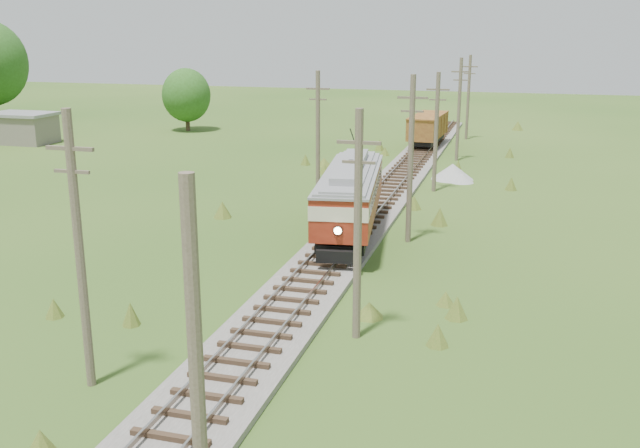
% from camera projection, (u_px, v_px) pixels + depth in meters
% --- Properties ---
extents(railbed_main, '(3.60, 96.00, 0.57)m').
position_uv_depth(railbed_main, '(363.00, 220.00, 42.58)').
color(railbed_main, '#605B54').
rests_on(railbed_main, ground).
extents(streetcar, '(4.54, 12.46, 5.64)m').
position_uv_depth(streetcar, '(350.00, 192.00, 38.89)').
color(streetcar, black).
rests_on(streetcar, ground).
extents(gondola, '(3.13, 8.28, 2.70)m').
position_uv_depth(gondola, '(428.00, 127.00, 69.06)').
color(gondola, black).
rests_on(gondola, ground).
extents(gravel_pile, '(3.35, 3.55, 1.22)m').
position_uv_depth(gravel_pile, '(454.00, 172.00, 54.85)').
color(gravel_pile, gray).
rests_on(gravel_pile, ground).
extents(utility_pole_r_1, '(0.30, 0.30, 8.80)m').
position_uv_depth(utility_pole_r_1, '(198.00, 396.00, 13.75)').
color(utility_pole_r_1, brown).
rests_on(utility_pole_r_1, ground).
extents(utility_pole_r_2, '(1.60, 0.30, 8.60)m').
position_uv_depth(utility_pole_r_2, '(358.00, 224.00, 25.75)').
color(utility_pole_r_2, brown).
rests_on(utility_pole_r_2, ground).
extents(utility_pole_r_3, '(1.60, 0.30, 9.00)m').
position_uv_depth(utility_pole_r_3, '(411.00, 158.00, 37.79)').
color(utility_pole_r_3, brown).
rests_on(utility_pole_r_3, ground).
extents(utility_pole_r_4, '(1.60, 0.30, 8.40)m').
position_uv_depth(utility_pole_r_4, '(436.00, 131.00, 49.98)').
color(utility_pole_r_4, brown).
rests_on(utility_pole_r_4, ground).
extents(utility_pole_r_5, '(1.60, 0.30, 8.90)m').
position_uv_depth(utility_pole_r_5, '(459.00, 108.00, 61.87)').
color(utility_pole_r_5, brown).
rests_on(utility_pole_r_5, ground).
extents(utility_pole_r_6, '(1.60, 0.30, 8.70)m').
position_uv_depth(utility_pole_r_6, '(468.00, 96.00, 74.01)').
color(utility_pole_r_6, brown).
rests_on(utility_pole_r_6, ground).
extents(utility_pole_l_a, '(1.60, 0.30, 9.00)m').
position_uv_depth(utility_pole_l_a, '(79.00, 250.00, 22.10)').
color(utility_pole_l_a, brown).
rests_on(utility_pole_l_a, ground).
extents(utility_pole_l_b, '(1.60, 0.30, 8.60)m').
position_uv_depth(utility_pole_l_b, '(318.00, 133.00, 48.21)').
color(utility_pole_l_b, brown).
rests_on(utility_pole_l_b, ground).
extents(tree_mid_a, '(5.46, 5.46, 7.03)m').
position_uv_depth(tree_mid_a, '(186.00, 95.00, 80.48)').
color(tree_mid_a, '#38281C').
rests_on(tree_mid_a, ground).
extents(shed, '(6.40, 4.40, 3.10)m').
position_uv_depth(shed, '(23.00, 128.00, 72.21)').
color(shed, slate).
rests_on(shed, ground).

